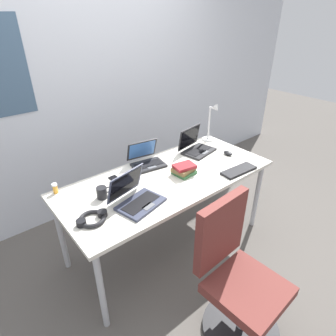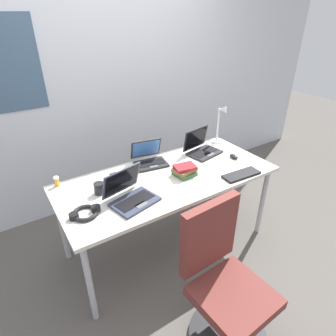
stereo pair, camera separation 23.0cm
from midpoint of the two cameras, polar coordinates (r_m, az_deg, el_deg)
ground_plane at (r=2.80m, az=-2.44°, el=-14.88°), size 12.00×12.00×0.00m
wall_back at (r=3.04m, az=-16.23°, el=15.87°), size 6.00×0.13×2.60m
desk at (r=2.37m, az=-2.78°, el=-2.96°), size 1.80×0.80×0.74m
desk_lamp at (r=2.93m, az=6.48°, el=8.90°), size 0.12×0.18×0.40m
laptop_front_left at (r=2.04m, az=-9.66°, el=-5.93°), size 0.38×0.35×0.23m
laptop_by_keyboard at (r=2.52m, az=-6.93°, el=1.49°), size 0.31×0.30×0.20m
laptop_far_corner at (r=2.74m, az=3.22°, el=4.20°), size 0.34×0.30×0.23m
external_keyboard at (r=2.46m, az=11.41°, el=-0.55°), size 0.34×0.14×0.02m
computer_mouse at (r=2.72m, az=9.57°, el=2.88°), size 0.06×0.10×0.03m
cell_phone at (r=2.35m, az=-13.14°, el=-2.35°), size 0.07×0.14×0.01m
headphones at (r=1.97m, az=-18.27°, el=-9.71°), size 0.21×0.18×0.04m
pill_bottle at (r=2.32m, az=-24.34°, el=-3.80°), size 0.04×0.04×0.08m
book_stack at (r=2.36m, az=0.44°, el=-0.35°), size 0.20×0.17×0.09m
coffee_mug at (r=2.15m, az=-16.09°, el=-4.84°), size 0.11×0.08×0.09m
office_chair at (r=2.01m, az=10.19°, el=-21.97°), size 0.52×0.55×0.97m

